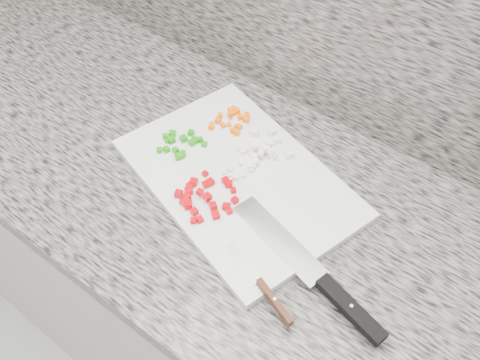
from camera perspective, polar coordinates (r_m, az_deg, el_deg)
The scene contains 11 objects.
cabinet at distance 1.42m, azimuth 2.39°, elevation -14.72°, with size 3.92×0.62×0.86m, color beige.
countertop at distance 1.04m, azimuth 3.19°, elevation -3.99°, with size 3.96×0.64×0.04m, color slate.
backsplash at distance 1.02m, azimuth 14.22°, elevation 18.09°, with size 3.92×0.02×0.60m, color slate.
cutting_board at distance 1.06m, azimuth -0.21°, elevation 0.19°, with size 0.47×0.31×0.02m, color silver.
carrot_pile at distance 1.15m, azimuth -0.87°, elevation 6.43°, with size 0.08×0.09×0.02m.
onion_pile at distance 1.09m, azimuth 2.42°, elevation 3.40°, with size 0.12×0.12×0.02m.
green_pepper_pile at distance 1.11m, azimuth -6.44°, elevation 3.92°, with size 0.09×0.09×0.01m.
red_pepper_pile at distance 1.01m, azimuth -3.96°, elevation -1.86°, with size 0.12×0.13×0.02m.
garlic_pile at distance 1.05m, azimuth -0.53°, elevation 0.75°, with size 0.05×0.06×0.01m.
chef_knife at distance 0.92m, azimuth 8.99°, elevation -10.83°, with size 0.35×0.12×0.02m.
paring_knife at distance 0.90m, azimuth 2.82°, elevation -11.78°, with size 0.18×0.08×0.02m.
Camera 1 is at (0.32, 0.92, 1.72)m, focal length 40.00 mm.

